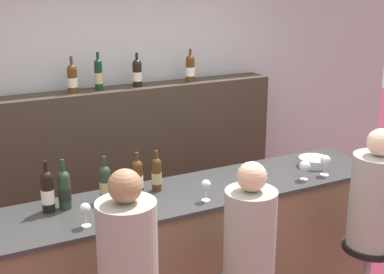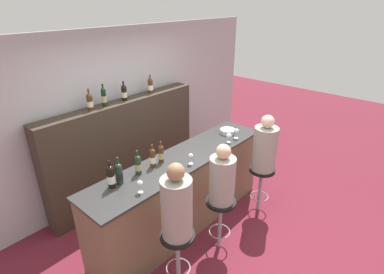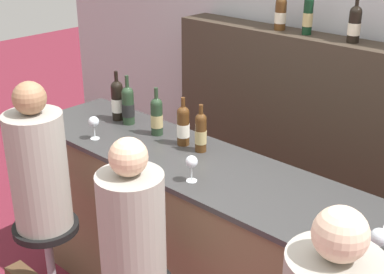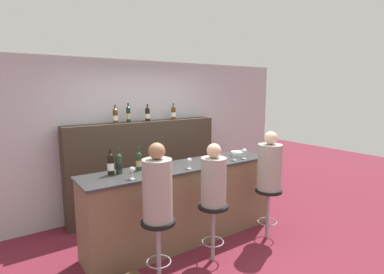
# 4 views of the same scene
# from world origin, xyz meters

# --- Properties ---
(wall_back) EXTENTS (6.40, 0.05, 2.60)m
(wall_back) POSITION_xyz_m (0.00, 1.74, 1.30)
(wall_back) COLOR #B2B2B7
(wall_back) RESTS_ON ground_plane
(bar_counter) EXTENTS (2.84, 0.63, 1.09)m
(bar_counter) POSITION_xyz_m (0.00, 0.30, 0.54)
(bar_counter) COLOR brown
(bar_counter) RESTS_ON ground_plane
(back_bar_cabinet) EXTENTS (2.66, 0.28, 1.58)m
(back_bar_cabinet) POSITION_xyz_m (0.00, 1.52, 0.79)
(back_bar_cabinet) COLOR #382D23
(back_bar_cabinet) RESTS_ON ground_plane
(wine_bottle_counter_0) EXTENTS (0.08, 0.08, 0.33)m
(wine_bottle_counter_0) POSITION_xyz_m (-0.99, 0.42, 1.22)
(wine_bottle_counter_0) COLOR black
(wine_bottle_counter_0) RESTS_ON bar_counter
(wine_bottle_counter_1) EXTENTS (0.08, 0.08, 0.32)m
(wine_bottle_counter_1) POSITION_xyz_m (-0.89, 0.42, 1.21)
(wine_bottle_counter_1) COLOR #233823
(wine_bottle_counter_1) RESTS_ON bar_counter
(wine_bottle_counter_2) EXTENTS (0.08, 0.08, 0.30)m
(wine_bottle_counter_2) POSITION_xyz_m (-0.62, 0.42, 1.21)
(wine_bottle_counter_2) COLOR #233823
(wine_bottle_counter_2) RESTS_ON bar_counter
(wine_bottle_counter_3) EXTENTS (0.08, 0.08, 0.29)m
(wine_bottle_counter_3) POSITION_xyz_m (-0.40, 0.42, 1.21)
(wine_bottle_counter_3) COLOR #4C2D14
(wine_bottle_counter_3) RESTS_ON bar_counter
(wine_bottle_counter_4) EXTENTS (0.07, 0.07, 0.28)m
(wine_bottle_counter_4) POSITION_xyz_m (-0.26, 0.42, 1.21)
(wine_bottle_counter_4) COLOR #4C2D14
(wine_bottle_counter_4) RESTS_ON bar_counter
(wine_bottle_backbar_0) EXTENTS (0.08, 0.08, 0.30)m
(wine_bottle_backbar_0) POSITION_xyz_m (-0.50, 1.52, 1.70)
(wine_bottle_backbar_0) COLOR #4C2D14
(wine_bottle_backbar_0) RESTS_ON back_bar_cabinet
(wine_bottle_backbar_1) EXTENTS (0.07, 0.07, 0.32)m
(wine_bottle_backbar_1) POSITION_xyz_m (-0.28, 1.52, 1.72)
(wine_bottle_backbar_1) COLOR black
(wine_bottle_backbar_1) RESTS_ON back_bar_cabinet
(wine_bottle_backbar_2) EXTENTS (0.08, 0.08, 0.29)m
(wine_bottle_backbar_2) POSITION_xyz_m (0.06, 1.52, 1.70)
(wine_bottle_backbar_2) COLOR black
(wine_bottle_backbar_2) RESTS_ON back_bar_cabinet
(wine_glass_0) EXTENTS (0.07, 0.07, 0.15)m
(wine_glass_0) POSITION_xyz_m (-0.85, 0.11, 1.19)
(wine_glass_0) COLOR silver
(wine_glass_0) RESTS_ON bar_counter
(wine_glass_1) EXTENTS (0.06, 0.06, 0.14)m
(wine_glass_1) POSITION_xyz_m (-0.05, 0.11, 1.19)
(wine_glass_1) COLOR silver
(wine_glass_1) RESTS_ON bar_counter
(wine_glass_2) EXTENTS (0.08, 0.08, 0.14)m
(wine_glass_2) POSITION_xyz_m (0.76, 0.11, 1.18)
(wine_glass_2) COLOR silver
(wine_glass_2) RESTS_ON bar_counter
(wine_glass_3) EXTENTS (0.08, 0.08, 0.15)m
(wine_glass_3) POSITION_xyz_m (0.95, 0.11, 1.20)
(wine_glass_3) COLOR silver
(wine_glass_3) RESTS_ON bar_counter
(bar_stool_left) EXTENTS (0.37, 0.37, 0.73)m
(bar_stool_left) POSITION_xyz_m (-0.76, -0.34, 0.57)
(bar_stool_left) COLOR gray
(bar_stool_left) RESTS_ON ground_plane
(guest_seated_left) EXTENTS (0.32, 0.32, 0.85)m
(guest_seated_left) POSITION_xyz_m (-0.76, -0.34, 1.09)
(guest_seated_left) COLOR gray
(guest_seated_left) RESTS_ON bar_stool_left
(guest_seated_middle) EXTENTS (0.31, 0.31, 0.76)m
(guest_seated_middle) POSITION_xyz_m (0.00, -0.34, 1.05)
(guest_seated_middle) COLOR gray
(guest_seated_middle) RESTS_ON bar_stool_middle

